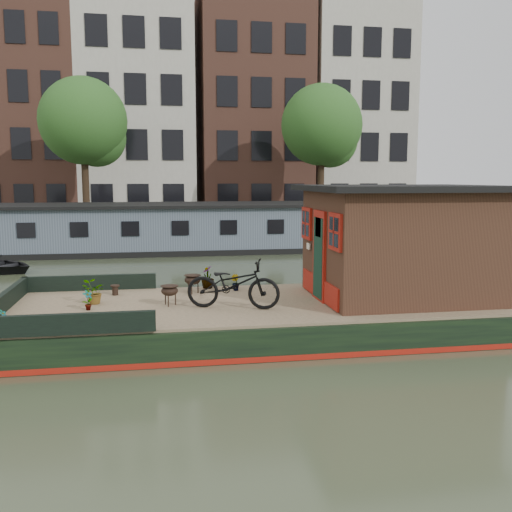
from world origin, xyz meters
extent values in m
plane|color=#363D27|center=(0.00, 0.00, 0.00)|extent=(120.00, 120.00, 0.00)
cube|color=black|center=(0.00, 0.00, 0.30)|extent=(12.00, 4.00, 0.60)
cylinder|color=black|center=(-6.00, 0.00, 0.30)|extent=(4.00, 4.00, 0.60)
cube|color=#9D190E|center=(0.00, 0.00, 0.06)|extent=(12.02, 4.02, 0.10)
cube|color=#9E8861|center=(0.00, 0.00, 0.62)|extent=(11.80, 3.80, 0.05)
cube|color=black|center=(-5.92, 0.00, 0.82)|extent=(0.12, 4.00, 0.35)
cube|color=black|center=(-4.50, 1.92, 0.82)|extent=(3.00, 0.12, 0.35)
cube|color=black|center=(-4.50, -1.92, 0.82)|extent=(3.00, 0.12, 0.35)
cube|color=black|center=(2.20, 0.00, 1.80)|extent=(3.50, 3.00, 2.30)
cube|color=black|center=(2.20, 0.00, 3.01)|extent=(4.00, 3.50, 0.12)
cube|color=#9D190E|center=(0.42, 0.00, 1.60)|extent=(0.06, 0.80, 1.90)
cube|color=black|center=(0.40, 0.00, 1.55)|extent=(0.04, 0.64, 1.70)
cube|color=#9D190E|center=(0.42, -1.05, 2.20)|extent=(0.06, 0.72, 0.72)
cube|color=#9D190E|center=(0.42, 1.05, 2.20)|extent=(0.06, 0.72, 0.72)
imported|color=black|center=(-1.48, -0.48, 1.14)|extent=(1.97, 1.19, 0.98)
imported|color=#9F622D|center=(-4.31, -0.16, 0.85)|extent=(0.25, 0.24, 0.40)
imported|color=brown|center=(-1.19, 1.32, 0.84)|extent=(0.26, 0.26, 0.37)
imported|color=brown|center=(-4.26, 0.40, 0.90)|extent=(0.49, 0.44, 0.49)
imported|color=brown|center=(-1.80, 1.70, 0.92)|extent=(0.31, 0.31, 0.54)
imported|color=brown|center=(-5.60, -1.29, 0.81)|extent=(0.18, 0.20, 0.32)
cylinder|color=black|center=(-3.89, 1.26, 0.76)|extent=(0.20, 0.20, 0.22)
cylinder|color=black|center=(-5.60, -1.47, 0.75)|extent=(0.17, 0.17, 0.20)
cube|color=slate|center=(0.00, 14.00, 1.00)|extent=(20.00, 4.00, 2.00)
cube|color=black|center=(0.00, 14.00, 2.05)|extent=(20.40, 4.40, 0.12)
cube|color=black|center=(0.00, 14.00, 0.12)|extent=(20.00, 4.05, 0.24)
cube|color=#47443F|center=(0.00, 20.50, 0.45)|extent=(60.00, 6.00, 0.90)
cube|color=brown|center=(-10.50, 27.50, 7.50)|extent=(6.00, 8.00, 15.00)
cube|color=#B7B2A3|center=(-4.00, 27.50, 8.25)|extent=(7.00, 8.00, 16.50)
cube|color=brown|center=(3.50, 27.50, 7.75)|extent=(7.00, 8.00, 15.50)
cube|color=#B7B2A3|center=(10.50, 27.50, 8.00)|extent=(6.50, 8.00, 16.00)
cylinder|color=#332316|center=(-6.50, 19.00, 2.90)|extent=(0.36, 0.36, 4.00)
sphere|color=#29511B|center=(-6.50, 19.00, 6.10)|extent=(4.40, 4.40, 4.40)
sphere|color=#29511B|center=(-5.90, 19.30, 5.30)|extent=(3.00, 3.00, 3.00)
cylinder|color=#332316|center=(6.00, 19.00, 2.90)|extent=(0.36, 0.36, 4.00)
sphere|color=#29511B|center=(6.00, 19.00, 6.10)|extent=(4.40, 4.40, 4.40)
sphere|color=#29511B|center=(6.60, 19.30, 5.30)|extent=(3.00, 3.00, 3.00)
camera|label=1|loc=(-2.94, -11.49, 3.21)|focal=40.00mm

